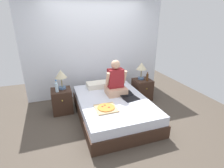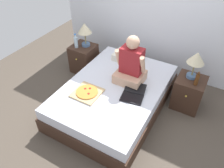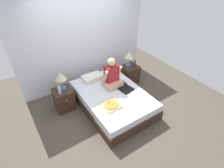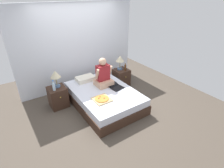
{
  "view_description": "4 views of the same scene",
  "coord_description": "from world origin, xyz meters",
  "px_view_note": "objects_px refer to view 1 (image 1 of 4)",
  "views": [
    {
      "loc": [
        -1.12,
        -3.18,
        2.09
      ],
      "look_at": [
        -0.02,
        -0.0,
        0.79
      ],
      "focal_mm": 28.0,
      "sensor_mm": 36.0,
      "label": 1
    },
    {
      "loc": [
        1.26,
        -2.31,
        2.65
      ],
      "look_at": [
        0.05,
        -0.18,
        0.62
      ],
      "focal_mm": 35.0,
      "sensor_mm": 36.0,
      "label": 2
    },
    {
      "loc": [
        -1.83,
        -2.78,
        3.14
      ],
      "look_at": [
        -0.03,
        -0.04,
        0.73
      ],
      "focal_mm": 28.0,
      "sensor_mm": 36.0,
      "label": 3
    },
    {
      "loc": [
        -2.02,
        -3.4,
        2.75
      ],
      "look_at": [
        0.14,
        -0.19,
        0.66
      ],
      "focal_mm": 28.0,
      "sensor_mm": 36.0,
      "label": 4
    }
  ],
  "objects_px": {
    "person_seated": "(116,82)",
    "lamp_on_left_nightstand": "(61,75)",
    "laptop": "(129,97)",
    "bed": "(113,108)",
    "lamp_on_right_nightstand": "(142,67)",
    "water_bottle": "(57,87)",
    "beer_bottle": "(147,77)",
    "pizza_box": "(106,108)",
    "nightstand_right": "(142,89)",
    "nightstand_left": "(62,101)"
  },
  "relations": [
    {
      "from": "laptop",
      "to": "bed",
      "type": "bearing_deg",
      "value": 168.67
    },
    {
      "from": "bed",
      "to": "beer_bottle",
      "type": "xyz_separation_m",
      "value": [
        1.11,
        0.51,
        0.43
      ]
    },
    {
      "from": "lamp_on_right_nightstand",
      "to": "laptop",
      "type": "xyz_separation_m",
      "value": [
        -0.66,
        -0.73,
        -0.42
      ]
    },
    {
      "from": "lamp_on_left_nightstand",
      "to": "lamp_on_right_nightstand",
      "type": "distance_m",
      "value": 2.0
    },
    {
      "from": "person_seated",
      "to": "lamp_on_left_nightstand",
      "type": "bearing_deg",
      "value": 160.14
    },
    {
      "from": "lamp_on_left_nightstand",
      "to": "beer_bottle",
      "type": "height_order",
      "value": "lamp_on_left_nightstand"
    },
    {
      "from": "water_bottle",
      "to": "pizza_box",
      "type": "relative_size",
      "value": 0.69
    },
    {
      "from": "nightstand_left",
      "to": "bed",
      "type": "bearing_deg",
      "value": -30.41
    },
    {
      "from": "nightstand_right",
      "to": "beer_bottle",
      "type": "xyz_separation_m",
      "value": [
        0.07,
        -0.1,
        0.37
      ]
    },
    {
      "from": "nightstand_right",
      "to": "beer_bottle",
      "type": "distance_m",
      "value": 0.39
    },
    {
      "from": "nightstand_left",
      "to": "lamp_on_left_nightstand",
      "type": "bearing_deg",
      "value": 51.37
    },
    {
      "from": "lamp_on_left_nightstand",
      "to": "lamp_on_right_nightstand",
      "type": "relative_size",
      "value": 1.0
    },
    {
      "from": "lamp_on_right_nightstand",
      "to": "pizza_box",
      "type": "height_order",
      "value": "lamp_on_right_nightstand"
    },
    {
      "from": "nightstand_left",
      "to": "water_bottle",
      "type": "height_order",
      "value": "water_bottle"
    },
    {
      "from": "lamp_on_left_nightstand",
      "to": "person_seated",
      "type": "bearing_deg",
      "value": -19.86
    },
    {
      "from": "laptop",
      "to": "lamp_on_right_nightstand",
      "type": "bearing_deg",
      "value": 47.94
    },
    {
      "from": "water_bottle",
      "to": "nightstand_right",
      "type": "xyz_separation_m",
      "value": [
        2.15,
        0.09,
        -0.39
      ]
    },
    {
      "from": "nightstand_left",
      "to": "person_seated",
      "type": "xyz_separation_m",
      "value": [
        1.18,
        -0.36,
        0.45
      ]
    },
    {
      "from": "lamp_on_right_nightstand",
      "to": "lamp_on_left_nightstand",
      "type": "bearing_deg",
      "value": 180.0
    },
    {
      "from": "bed",
      "to": "lamp_on_right_nightstand",
      "type": "bearing_deg",
      "value": 33.19
    },
    {
      "from": "nightstand_left",
      "to": "nightstand_right",
      "type": "distance_m",
      "value": 2.07
    },
    {
      "from": "bed",
      "to": "nightstand_left",
      "type": "relative_size",
      "value": 3.8
    },
    {
      "from": "beer_bottle",
      "to": "water_bottle",
      "type": "bearing_deg",
      "value": 179.74
    },
    {
      "from": "nightstand_left",
      "to": "laptop",
      "type": "height_order",
      "value": "nightstand_left"
    },
    {
      "from": "lamp_on_left_nightstand",
      "to": "nightstand_right",
      "type": "xyz_separation_m",
      "value": [
        2.03,
        -0.05,
        -0.6
      ]
    },
    {
      "from": "pizza_box",
      "to": "beer_bottle",
      "type": "bearing_deg",
      "value": 32.44
    },
    {
      "from": "nightstand_right",
      "to": "person_seated",
      "type": "height_order",
      "value": "person_seated"
    },
    {
      "from": "bed",
      "to": "lamp_on_right_nightstand",
      "type": "xyz_separation_m",
      "value": [
        1.01,
        0.66,
        0.66
      ]
    },
    {
      "from": "person_seated",
      "to": "pizza_box",
      "type": "bearing_deg",
      "value": -124.44
    },
    {
      "from": "lamp_on_right_nightstand",
      "to": "laptop",
      "type": "height_order",
      "value": "lamp_on_right_nightstand"
    },
    {
      "from": "laptop",
      "to": "lamp_on_left_nightstand",
      "type": "bearing_deg",
      "value": 151.58
    },
    {
      "from": "water_bottle",
      "to": "beer_bottle",
      "type": "relative_size",
      "value": 1.2
    },
    {
      "from": "beer_bottle",
      "to": "laptop",
      "type": "xyz_separation_m",
      "value": [
        -0.76,
        -0.58,
        -0.19
      ]
    },
    {
      "from": "nightstand_left",
      "to": "person_seated",
      "type": "relative_size",
      "value": 0.7
    },
    {
      "from": "nightstand_right",
      "to": "nightstand_left",
      "type": "bearing_deg",
      "value": 180.0
    },
    {
      "from": "water_bottle",
      "to": "beer_bottle",
      "type": "height_order",
      "value": "water_bottle"
    },
    {
      "from": "person_seated",
      "to": "nightstand_left",
      "type": "bearing_deg",
      "value": 162.95
    },
    {
      "from": "laptop",
      "to": "pizza_box",
      "type": "height_order",
      "value": "laptop"
    },
    {
      "from": "nightstand_left",
      "to": "lamp_on_left_nightstand",
      "type": "relative_size",
      "value": 1.22
    },
    {
      "from": "water_bottle",
      "to": "lamp_on_left_nightstand",
      "type": "bearing_deg",
      "value": 49.4
    },
    {
      "from": "lamp_on_right_nightstand",
      "to": "water_bottle",
      "type": "bearing_deg",
      "value": -176.23
    },
    {
      "from": "water_bottle",
      "to": "pizza_box",
      "type": "bearing_deg",
      "value": -46.39
    },
    {
      "from": "bed",
      "to": "lamp_on_right_nightstand",
      "type": "distance_m",
      "value": 1.37
    },
    {
      "from": "nightstand_left",
      "to": "laptop",
      "type": "distance_m",
      "value": 1.55
    },
    {
      "from": "lamp_on_left_nightstand",
      "to": "person_seated",
      "type": "distance_m",
      "value": 1.23
    },
    {
      "from": "lamp_on_left_nightstand",
      "to": "water_bottle",
      "type": "relative_size",
      "value": 1.63
    },
    {
      "from": "lamp_on_left_nightstand",
      "to": "pizza_box",
      "type": "height_order",
      "value": "lamp_on_left_nightstand"
    },
    {
      "from": "lamp_on_left_nightstand",
      "to": "pizza_box",
      "type": "xyz_separation_m",
      "value": [
        0.72,
        -1.03,
        -0.42
      ]
    },
    {
      "from": "lamp_on_left_nightstand",
      "to": "beer_bottle",
      "type": "distance_m",
      "value": 2.12
    },
    {
      "from": "lamp_on_left_nightstand",
      "to": "person_seated",
      "type": "relative_size",
      "value": 0.58
    }
  ]
}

